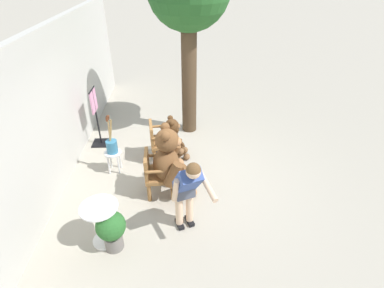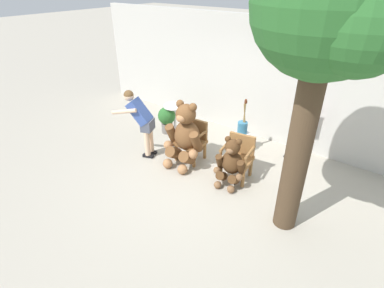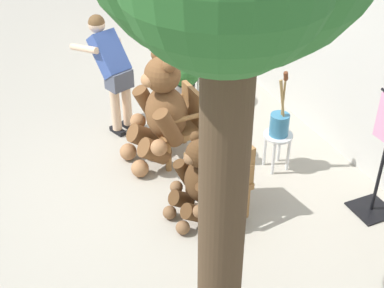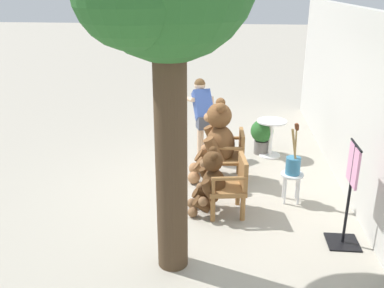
{
  "view_description": "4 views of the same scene",
  "coord_description": "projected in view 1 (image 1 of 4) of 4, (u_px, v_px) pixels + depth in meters",
  "views": [
    {
      "loc": [
        -4.91,
        0.04,
        3.78
      ],
      "look_at": [
        -0.33,
        -0.13,
        0.9
      ],
      "focal_mm": 28.0,
      "sensor_mm": 36.0,
      "label": 1
    },
    {
      "loc": [
        2.84,
        -3.94,
        3.54
      ],
      "look_at": [
        -0.3,
        0.16,
        0.6
      ],
      "focal_mm": 28.0,
      "sensor_mm": 36.0,
      "label": 2
    },
    {
      "loc": [
        4.45,
        -1.54,
        3.74
      ],
      "look_at": [
        0.28,
        0.29,
        0.73
      ],
      "focal_mm": 50.0,
      "sensor_mm": 36.0,
      "label": 3
    },
    {
      "loc": [
        6.08,
        0.46,
        3.14
      ],
      "look_at": [
        0.13,
        -0.08,
        0.88
      ],
      "focal_mm": 40.0,
      "sensor_mm": 36.0,
      "label": 4
    }
  ],
  "objects": [
    {
      "name": "teddy_bear_large",
      "position": [
        170.0,
        162.0,
        5.33
      ],
      "size": [
        0.83,
        0.8,
        1.39
      ],
      "color": "brown",
      "rests_on": "ground"
    },
    {
      "name": "potted_plant",
      "position": [
        111.0,
        229.0,
        4.38
      ],
      "size": [
        0.44,
        0.44,
        0.68
      ],
      "color": "slate",
      "rests_on": "ground"
    },
    {
      "name": "white_stool",
      "position": [
        114.0,
        156.0,
        6.04
      ],
      "size": [
        0.34,
        0.34,
        0.46
      ],
      "color": "silver",
      "rests_on": "ground"
    },
    {
      "name": "round_side_table",
      "position": [
        102.0,
        220.0,
        4.46
      ],
      "size": [
        0.56,
        0.56,
        0.72
      ],
      "color": "white",
      "rests_on": "ground"
    },
    {
      "name": "person_visitor",
      "position": [
        187.0,
        188.0,
        4.41
      ],
      "size": [
        0.76,
        0.66,
        1.48
      ],
      "color": "black",
      "rests_on": "ground"
    },
    {
      "name": "brush_bucket",
      "position": [
        112.0,
        145.0,
        5.9
      ],
      "size": [
        0.22,
        0.22,
        0.8
      ],
      "color": "teal",
      "rests_on": "white_stool"
    },
    {
      "name": "ground_plane",
      "position": [
        185.0,
        173.0,
        6.17
      ],
      "size": [
        60.0,
        60.0,
        0.0
      ],
      "primitive_type": "plane",
      "color": "#A8A091"
    },
    {
      "name": "wooden_chair_left",
      "position": [
        157.0,
        172.0,
        5.43
      ],
      "size": [
        0.58,
        0.55,
        0.86
      ],
      "color": "olive",
      "rests_on": "ground"
    },
    {
      "name": "teddy_bear_small",
      "position": [
        174.0,
        139.0,
        6.39
      ],
      "size": [
        0.6,
        0.59,
        0.98
      ],
      "color": "#4C3019",
      "rests_on": "ground"
    },
    {
      "name": "wooden_chair_right",
      "position": [
        160.0,
        140.0,
        6.38
      ],
      "size": [
        0.63,
        0.59,
        0.86
      ],
      "color": "olive",
      "rests_on": "ground"
    },
    {
      "name": "back_wall",
      "position": [
        50.0,
        113.0,
        5.35
      ],
      "size": [
        10.0,
        0.16,
        2.8
      ],
      "primitive_type": "cube",
      "color": "beige",
      "rests_on": "ground"
    },
    {
      "name": "clothing_display_stand",
      "position": [
        96.0,
        116.0,
        6.75
      ],
      "size": [
        0.44,
        0.4,
        1.36
      ],
      "color": "black",
      "rests_on": "ground"
    }
  ]
}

